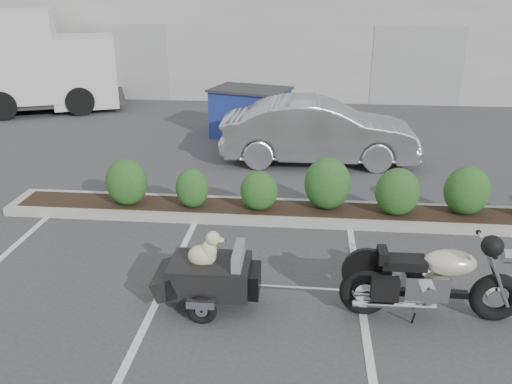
# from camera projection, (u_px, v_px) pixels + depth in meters

# --- Properties ---
(ground) EXTENTS (90.00, 90.00, 0.00)m
(ground) POSITION_uv_depth(u_px,v_px,m) (273.00, 278.00, 7.76)
(ground) COLOR #38383A
(ground) RESTS_ON ground
(planter_kerb) EXTENTS (12.00, 1.00, 0.15)m
(planter_kerb) POSITION_uv_depth(u_px,v_px,m) (337.00, 214.00, 9.69)
(planter_kerb) COLOR #9E9E93
(planter_kerb) RESTS_ON ground
(building) EXTENTS (26.00, 10.00, 4.00)m
(building) POSITION_uv_depth(u_px,v_px,m) (301.00, 31.00, 22.79)
(building) COLOR #9EA099
(building) RESTS_ON ground
(motorcycle) EXTENTS (2.25, 0.76, 1.30)m
(motorcycle) POSITION_uv_depth(u_px,v_px,m) (431.00, 281.00, 6.67)
(motorcycle) COLOR black
(motorcycle) RESTS_ON ground
(pet_trailer) EXTENTS (1.79, 0.99, 1.07)m
(pet_trailer) POSITION_uv_depth(u_px,v_px,m) (209.00, 274.00, 6.96)
(pet_trailer) COLOR black
(pet_trailer) RESTS_ON ground
(sedan) EXTENTS (4.50, 1.66, 1.47)m
(sedan) POSITION_uv_depth(u_px,v_px,m) (319.00, 131.00, 12.47)
(sedan) COLOR #B7B6BE
(sedan) RESTS_ON ground
(dumpster) EXTENTS (2.30, 1.88, 1.31)m
(dumpster) POSITION_uv_depth(u_px,v_px,m) (250.00, 112.00, 14.58)
(dumpster) COLOR navy
(dumpster) RESTS_ON ground
(delivery_truck) EXTENTS (7.23, 4.54, 3.16)m
(delivery_truck) POSITION_uv_depth(u_px,v_px,m) (7.00, 64.00, 17.01)
(delivery_truck) COLOR silver
(delivery_truck) RESTS_ON ground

